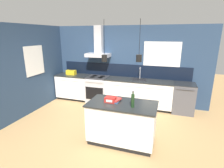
# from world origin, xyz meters

# --- Properties ---
(ground_plane) EXTENTS (16.00, 16.00, 0.00)m
(ground_plane) POSITION_xyz_m (0.00, 0.00, 0.00)
(ground_plane) COLOR tan
(ground_plane) RESTS_ON ground
(wall_back) EXTENTS (5.60, 2.50, 2.60)m
(wall_back) POSITION_xyz_m (-0.05, 2.00, 1.36)
(wall_back) COLOR navy
(wall_back) RESTS_ON ground_plane
(wall_left) EXTENTS (0.08, 3.80, 2.60)m
(wall_left) POSITION_xyz_m (-2.43, 0.70, 1.30)
(wall_left) COLOR navy
(wall_left) RESTS_ON ground_plane
(counter_run_left) EXTENTS (1.19, 0.64, 0.91)m
(counter_run_left) POSITION_xyz_m (-1.77, 1.69, 0.46)
(counter_run_left) COLOR black
(counter_run_left) RESTS_ON ground_plane
(counter_run_sink) EXTENTS (2.15, 0.64, 1.30)m
(counter_run_sink) POSITION_xyz_m (0.61, 1.69, 0.46)
(counter_run_sink) COLOR black
(counter_run_sink) RESTS_ON ground_plane
(oven_range) EXTENTS (0.73, 0.66, 0.91)m
(oven_range) POSITION_xyz_m (-0.82, 1.69, 0.46)
(oven_range) COLOR #B5B5BA
(oven_range) RESTS_ON ground_plane
(dishwasher) EXTENTS (0.62, 0.65, 0.91)m
(dishwasher) POSITION_xyz_m (1.99, 1.69, 0.46)
(dishwasher) COLOR #4C4C51
(dishwasher) RESTS_ON ground_plane
(kitchen_island) EXTENTS (1.46, 0.79, 0.91)m
(kitchen_island) POSITION_xyz_m (0.61, -0.38, 0.46)
(kitchen_island) COLOR black
(kitchen_island) RESTS_ON ground_plane
(bottle_on_island) EXTENTS (0.07, 0.07, 0.33)m
(bottle_on_island) POSITION_xyz_m (0.86, -0.51, 1.05)
(bottle_on_island) COLOR #193319
(bottle_on_island) RESTS_ON kitchen_island
(book_stack) EXTENTS (0.28, 0.30, 0.06)m
(book_stack) POSITION_xyz_m (0.43, -0.32, 0.94)
(book_stack) COLOR #335684
(book_stack) RESTS_ON kitchen_island
(red_supply_box) EXTENTS (0.23, 0.18, 0.11)m
(red_supply_box) POSITION_xyz_m (0.35, -0.39, 0.96)
(red_supply_box) COLOR red
(red_supply_box) RESTS_ON kitchen_island
(yellow_toolbox) EXTENTS (0.34, 0.18, 0.19)m
(yellow_toolbox) POSITION_xyz_m (-1.85, 1.69, 0.99)
(yellow_toolbox) COLOR gold
(yellow_toolbox) RESTS_ON counter_run_left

